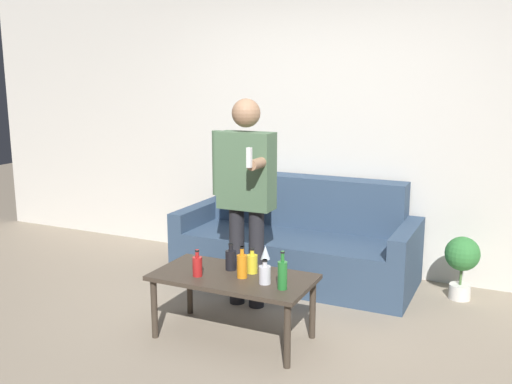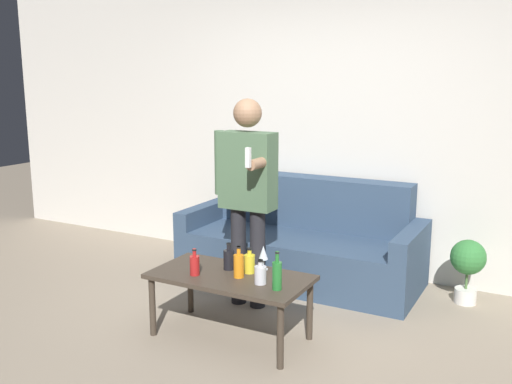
% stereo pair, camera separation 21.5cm
% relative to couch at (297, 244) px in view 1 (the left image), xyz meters
% --- Properties ---
extents(ground_plane, '(16.00, 16.00, 0.00)m').
position_rel_couch_xyz_m(ground_plane, '(0.10, -1.53, -0.31)').
color(ground_plane, gray).
extents(wall_back, '(8.00, 0.06, 2.70)m').
position_rel_couch_xyz_m(wall_back, '(0.10, 0.43, 1.04)').
color(wall_back, silver).
rests_on(wall_back, ground_plane).
extents(couch, '(2.08, 0.87, 0.88)m').
position_rel_couch_xyz_m(couch, '(0.00, 0.00, 0.00)').
color(couch, '#334760').
rests_on(couch, ground_plane).
extents(coffee_table, '(1.08, 0.56, 0.45)m').
position_rel_couch_xyz_m(coffee_table, '(0.05, -1.33, 0.09)').
color(coffee_table, '#3D3328').
rests_on(coffee_table, ground_plane).
extents(bottle_orange, '(0.07, 0.07, 0.22)m').
position_rel_couch_xyz_m(bottle_orange, '(0.12, -1.34, 0.23)').
color(bottle_orange, orange).
rests_on(bottle_orange, coffee_table).
extents(bottle_green, '(0.06, 0.06, 0.25)m').
position_rel_couch_xyz_m(bottle_green, '(0.45, -1.42, 0.24)').
color(bottle_green, '#23752D').
rests_on(bottle_green, coffee_table).
extents(bottle_dark, '(0.08, 0.08, 0.16)m').
position_rel_couch_xyz_m(bottle_dark, '(0.31, -1.38, 0.21)').
color(bottle_dark, silver).
rests_on(bottle_dark, coffee_table).
extents(bottle_yellow, '(0.07, 0.07, 0.18)m').
position_rel_couch_xyz_m(bottle_yellow, '(-0.16, -1.44, 0.22)').
color(bottle_yellow, '#B21E1E').
rests_on(bottle_yellow, coffee_table).
extents(bottle_red, '(0.08, 0.08, 0.18)m').
position_rel_couch_xyz_m(bottle_red, '(0.14, -1.23, 0.21)').
color(bottle_red, yellow).
rests_on(bottle_red, coffee_table).
extents(bottle_clear, '(0.08, 0.08, 0.19)m').
position_rel_couch_xyz_m(bottle_clear, '(-0.02, -1.23, 0.22)').
color(bottle_clear, black).
rests_on(bottle_clear, coffee_table).
extents(wine_glass_near, '(0.07, 0.07, 0.17)m').
position_rel_couch_xyz_m(wine_glass_near, '(0.20, -1.13, 0.26)').
color(wine_glass_near, silver).
rests_on(wine_glass_near, coffee_table).
extents(person_standing_front, '(0.50, 0.42, 1.62)m').
position_rel_couch_xyz_m(person_standing_front, '(-0.13, -0.77, 0.64)').
color(person_standing_front, '#232328').
rests_on(person_standing_front, ground_plane).
extents(potted_plant, '(0.28, 0.28, 0.52)m').
position_rel_couch_xyz_m(potted_plant, '(1.39, 0.08, 0.03)').
color(potted_plant, silver).
rests_on(potted_plant, ground_plane).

